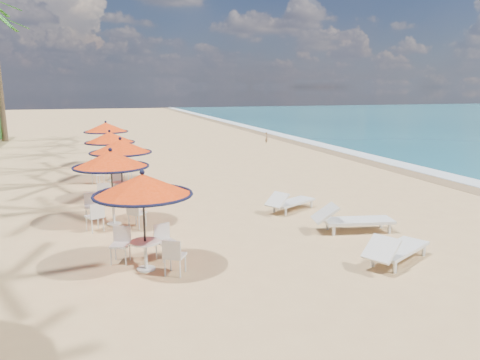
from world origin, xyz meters
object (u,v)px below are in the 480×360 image
Objects in this scene: station_2 at (121,154)px; station_1 at (110,169)px; station_0 at (145,197)px; lounger_near at (395,249)px; station_4 at (106,131)px; lounger_mid at (350,219)px; lounger_far at (289,201)px; station_3 at (110,144)px.

station_1 is at bearing -99.16° from station_2.
station_0 is 1.04× the size of lounger_near.
station_1 is 7.80m from lounger_near.
station_4 is at bearing 81.49° from lounger_near.
station_0 is at bearing -158.71° from lounger_mid.
station_4 reaches higher than lounger_far.
station_1 is 0.98× the size of station_4.
lounger_near is 2.37m from lounger_mid.
lounger_near is 1.09× the size of lounger_far.
station_1 is 2.96m from station_2.
station_2 reaches higher than lounger_near.
station_3 is (-0.26, 10.28, -0.04)m from station_0.
lounger_near is (5.34, -7.96, -1.27)m from station_2.
station_1 reaches higher than lounger_far.
lounger_mid is at bearing -58.02° from station_3.
station_2 is 3.71m from station_3.
station_3 is 12.97m from lounger_near.
station_2 is at bearing 95.92° from lounger_near.
lounger_mid is at bearing 55.44° from lounger_near.
station_3 is at bearing 91.42° from station_0.
station_3 reaches higher than lounger_near.
station_3 is at bearing 87.58° from station_1.
station_1 is 10.64m from station_4.
lounger_near is (5.28, -1.38, -1.26)m from station_0.
station_2 is 0.98× the size of station_4.
station_4 reaches higher than station_3.
lounger_mid is 2.60m from lounger_far.
station_0 is 6.11m from lounger_far.
station_2 is 1.14× the size of lounger_far.
station_4 reaches higher than lounger_near.
lounger_far is at bearing -32.20° from station_2.
station_3 is 8.60m from lounger_far.
station_2 reaches higher than lounger_mid.
station_4 is at bearing 88.49° from station_1.
station_4 is 1.07× the size of lounger_near.
station_3 is at bearing 133.27° from lounger_mid.
station_4 is (-0.26, 14.30, 0.11)m from station_0.
station_2 is at bearing 80.84° from station_1.
station_1 is at bearing 167.55° from lounger_mid.
lounger_mid is (5.81, -13.32, -1.35)m from station_4.
station_3 is 11.03m from lounger_mid.
lounger_far is (5.11, -6.80, -1.25)m from station_3.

